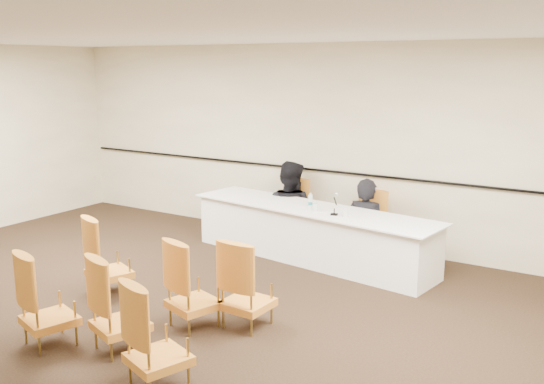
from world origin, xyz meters
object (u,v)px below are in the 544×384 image
(water_bottle, at_px, (310,200))
(drinking_glass, at_px, (315,207))
(panelist_second, at_px, (289,217))
(aud_chair_back_right, at_px, (158,334))
(panel_table, at_px, (311,234))
(panelist_main, at_px, (365,234))
(coffee_cup, at_px, (346,212))
(microphone, at_px, (334,205))
(aud_chair_front_left, at_px, (108,255))
(panelist_main_chair, at_px, (365,225))
(panelist_second_chair, at_px, (289,210))
(aud_chair_front_mid, at_px, (193,283))
(aud_chair_back_mid, at_px, (119,303))
(aud_chair_back_left, at_px, (48,298))
(aud_chair_front_right, at_px, (247,283))

(water_bottle, relative_size, drinking_glass, 2.06)
(panelist_second, relative_size, aud_chair_back_right, 1.84)
(panel_table, height_order, drinking_glass, drinking_glass)
(panelist_main, relative_size, panelist_second, 0.92)
(coffee_cup, bearing_deg, microphone, 178.82)
(microphone, relative_size, drinking_glass, 2.83)
(aud_chair_front_left, relative_size, aud_chair_back_right, 1.00)
(aud_chair_front_left, bearing_deg, water_bottle, 81.77)
(microphone, bearing_deg, panelist_main_chair, 60.96)
(panelist_second_chair, height_order, water_bottle, water_bottle)
(microphone, distance_m, coffee_cup, 0.18)
(aud_chair_front_mid, xyz_separation_m, aud_chair_back_right, (0.51, -1.09, 0.00))
(panelist_second, distance_m, aud_chair_front_mid, 3.35)
(aud_chair_back_mid, bearing_deg, aud_chair_back_right, -2.70)
(water_bottle, bearing_deg, aud_chair_back_left, -103.43)
(aud_chair_back_left, bearing_deg, panelist_second, 104.62)
(microphone, height_order, aud_chair_back_right, microphone)
(microphone, bearing_deg, water_bottle, 138.55)
(coffee_cup, height_order, aud_chair_front_right, aud_chair_front_right)
(panelist_main, bearing_deg, panelist_second, -11.69)
(water_bottle, xyz_separation_m, aud_chair_back_right, (0.56, -3.70, -0.37))
(panelist_second, height_order, aud_chair_back_mid, panelist_second)
(panelist_main_chair, relative_size, aud_chair_front_mid, 1.00)
(aud_chair_front_right, distance_m, aud_chair_back_mid, 1.30)
(panelist_main_chair, xyz_separation_m, aud_chair_front_right, (-0.10, -2.78, 0.00))
(water_bottle, height_order, aud_chair_front_right, water_bottle)
(aud_chair_front_left, bearing_deg, panelist_main, 76.96)
(panelist_second, bearing_deg, aud_chair_back_left, 85.54)
(water_bottle, xyz_separation_m, aud_chair_front_mid, (0.05, -2.61, -0.37))
(panelist_second_chair, xyz_separation_m, aud_chair_back_left, (-0.15, -4.32, 0.00))
(panelist_main, height_order, aud_chair_back_mid, panelist_main)
(panelist_main, relative_size, aud_chair_back_left, 1.70)
(panel_table, bearing_deg, aud_chair_back_left, -96.31)
(panelist_second_chair, distance_m, microphone, 1.53)
(panelist_second, distance_m, aud_chair_front_right, 3.21)
(panelist_main_chair, bearing_deg, microphone, -94.58)
(aud_chair_front_right, bearing_deg, panelist_second, 114.77)
(panel_table, relative_size, aud_chair_front_left, 3.92)
(microphone, height_order, aud_chair_back_mid, microphone)
(panelist_main, xyz_separation_m, panelist_main_chair, (0.00, 0.00, 0.14))
(panelist_second, distance_m, aud_chair_back_right, 4.54)
(aud_chair_front_right, distance_m, aud_chair_back_right, 1.40)
(panelist_main, height_order, panelist_main_chair, panelist_main)
(panel_table, xyz_separation_m, panelist_main, (0.60, 0.48, -0.04))
(panel_table, relative_size, microphone, 13.16)
(panel_table, height_order, aud_chair_back_mid, aud_chair_back_mid)
(coffee_cup, distance_m, aud_chair_back_right, 3.50)
(coffee_cup, xyz_separation_m, aud_chair_front_mid, (-0.58, -2.39, -0.33))
(panel_table, xyz_separation_m, water_bottle, (-0.02, 0.00, 0.48))
(panel_table, height_order, aud_chair_front_left, aud_chair_front_left)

